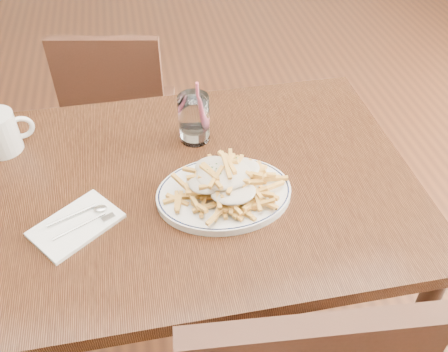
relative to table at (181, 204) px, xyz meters
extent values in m
plane|color=black|center=(0.00, 0.00, -0.67)|extent=(7.00, 7.00, 0.00)
cube|color=black|center=(0.00, 0.00, 0.06)|extent=(1.20, 0.80, 0.04)
cylinder|color=black|center=(0.55, -0.35, -0.32)|extent=(0.05, 0.05, 0.71)
cylinder|color=black|center=(-0.55, 0.35, -0.32)|extent=(0.05, 0.05, 0.71)
cylinder|color=black|center=(0.55, 0.35, -0.32)|extent=(0.05, 0.05, 0.71)
cube|color=#321910|center=(-0.14, 0.83, -0.28)|extent=(0.45, 0.45, 0.04)
cube|color=#321910|center=(-0.18, 0.66, -0.05)|extent=(0.38, 0.11, 0.42)
cylinder|color=#321910|center=(0.05, 0.97, -0.48)|extent=(0.03, 0.03, 0.37)
cylinder|color=#321910|center=(-0.27, 1.03, -0.48)|extent=(0.03, 0.03, 0.37)
cylinder|color=#321910|center=(-0.01, 0.64, -0.48)|extent=(0.03, 0.03, 0.37)
cylinder|color=#321910|center=(-0.34, 0.70, -0.48)|extent=(0.03, 0.03, 0.37)
torus|color=black|center=(0.10, -0.07, 0.10)|extent=(0.32, 0.32, 0.01)
ellipsoid|color=beige|center=(0.10, -0.07, 0.16)|extent=(0.21, 0.18, 0.03)
cube|color=white|center=(-0.25, -0.10, 0.08)|extent=(0.23, 0.22, 0.01)
cylinder|color=white|center=(0.07, 0.17, 0.15)|extent=(0.08, 0.08, 0.14)
cylinder|color=white|center=(0.07, 0.17, 0.10)|extent=(0.08, 0.08, 0.04)
cylinder|color=#E25676|center=(0.08, 0.18, 0.17)|extent=(0.01, 0.05, 0.18)
torus|color=white|center=(-0.40, 0.24, 0.13)|extent=(0.07, 0.03, 0.07)
camera|label=1|loc=(-0.07, -0.93, 0.95)|focal=40.00mm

